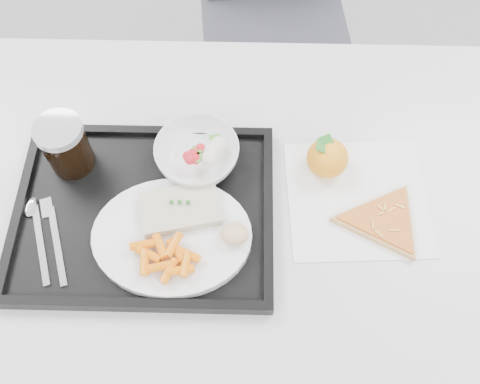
{
  "coord_description": "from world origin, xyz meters",
  "views": [
    {
      "loc": [
        0.04,
        -0.13,
        1.6
      ],
      "look_at": [
        0.03,
        0.32,
        0.77
      ],
      "focal_mm": 40.0,
      "sensor_mm": 36.0,
      "label": 1
    }
  ],
  "objects_px": {
    "cola_glass": "(65,145)",
    "dinner_plate": "(172,236)",
    "table": "(224,224)",
    "tangerine": "(327,158)",
    "chair": "(278,2)",
    "salad_bowl": "(197,154)",
    "pizza_slice": "(384,221)",
    "tray": "(145,213)"
  },
  "relations": [
    {
      "from": "dinner_plate",
      "to": "tray",
      "type": "bearing_deg",
      "value": 137.25
    },
    {
      "from": "chair",
      "to": "salad_bowl",
      "type": "xyz_separation_m",
      "value": [
        -0.17,
        -0.67,
        0.25
      ]
    },
    {
      "from": "tangerine",
      "to": "salad_bowl",
      "type": "bearing_deg",
      "value": 179.88
    },
    {
      "from": "tangerine",
      "to": "pizza_slice",
      "type": "bearing_deg",
      "value": -49.51
    },
    {
      "from": "tray",
      "to": "dinner_plate",
      "type": "xyz_separation_m",
      "value": [
        0.05,
        -0.05,
        0.02
      ]
    },
    {
      "from": "chair",
      "to": "pizza_slice",
      "type": "distance_m",
      "value": 0.83
    },
    {
      "from": "salad_bowl",
      "to": "table",
      "type": "bearing_deg",
      "value": -61.05
    },
    {
      "from": "chair",
      "to": "dinner_plate",
      "type": "bearing_deg",
      "value": -103.79
    },
    {
      "from": "table",
      "to": "tangerine",
      "type": "height_order",
      "value": "tangerine"
    },
    {
      "from": "chair",
      "to": "pizza_slice",
      "type": "xyz_separation_m",
      "value": [
        0.16,
        -0.79,
        0.22
      ]
    },
    {
      "from": "chair",
      "to": "cola_glass",
      "type": "distance_m",
      "value": 0.84
    },
    {
      "from": "cola_glass",
      "to": "tangerine",
      "type": "distance_m",
      "value": 0.46
    },
    {
      "from": "salad_bowl",
      "to": "tangerine",
      "type": "relative_size",
      "value": 1.98
    },
    {
      "from": "table",
      "to": "salad_bowl",
      "type": "height_order",
      "value": "salad_bowl"
    },
    {
      "from": "tray",
      "to": "tangerine",
      "type": "relative_size",
      "value": 5.87
    },
    {
      "from": "table",
      "to": "chair",
      "type": "xyz_separation_m",
      "value": [
        0.12,
        0.76,
        -0.15
      ]
    },
    {
      "from": "table",
      "to": "dinner_plate",
      "type": "height_order",
      "value": "dinner_plate"
    },
    {
      "from": "tray",
      "to": "pizza_slice",
      "type": "xyz_separation_m",
      "value": [
        0.42,
        -0.01,
        0.0
      ]
    },
    {
      "from": "table",
      "to": "tangerine",
      "type": "bearing_deg",
      "value": 25.26
    },
    {
      "from": "cola_glass",
      "to": "tangerine",
      "type": "xyz_separation_m",
      "value": [
        0.46,
        0.01,
        -0.04
      ]
    },
    {
      "from": "dinner_plate",
      "to": "cola_glass",
      "type": "distance_m",
      "value": 0.25
    },
    {
      "from": "salad_bowl",
      "to": "tangerine",
      "type": "height_order",
      "value": "tangerine"
    },
    {
      "from": "chair",
      "to": "dinner_plate",
      "type": "relative_size",
      "value": 3.44
    },
    {
      "from": "dinner_plate",
      "to": "salad_bowl",
      "type": "xyz_separation_m",
      "value": [
        0.03,
        0.16,
        0.01
      ]
    },
    {
      "from": "table",
      "to": "tangerine",
      "type": "xyz_separation_m",
      "value": [
        0.19,
        0.09,
        0.1
      ]
    },
    {
      "from": "chair",
      "to": "dinner_plate",
      "type": "height_order",
      "value": "chair"
    },
    {
      "from": "chair",
      "to": "tangerine",
      "type": "distance_m",
      "value": 0.72
    },
    {
      "from": "tangerine",
      "to": "dinner_plate",
      "type": "bearing_deg",
      "value": -150.02
    },
    {
      "from": "tangerine",
      "to": "pizza_slice",
      "type": "xyz_separation_m",
      "value": [
        0.1,
        -0.11,
        -0.02
      ]
    },
    {
      "from": "dinner_plate",
      "to": "salad_bowl",
      "type": "bearing_deg",
      "value": 77.7
    },
    {
      "from": "dinner_plate",
      "to": "cola_glass",
      "type": "bearing_deg",
      "value": 142.57
    },
    {
      "from": "salad_bowl",
      "to": "cola_glass",
      "type": "bearing_deg",
      "value": -178.37
    },
    {
      "from": "table",
      "to": "pizza_slice",
      "type": "distance_m",
      "value": 0.29
    },
    {
      "from": "chair",
      "to": "tray",
      "type": "relative_size",
      "value": 2.07
    },
    {
      "from": "dinner_plate",
      "to": "salad_bowl",
      "type": "distance_m",
      "value": 0.16
    },
    {
      "from": "cola_glass",
      "to": "salad_bowl",
      "type": "bearing_deg",
      "value": 1.63
    },
    {
      "from": "dinner_plate",
      "to": "pizza_slice",
      "type": "bearing_deg",
      "value": 6.85
    },
    {
      "from": "dinner_plate",
      "to": "salad_bowl",
      "type": "relative_size",
      "value": 1.78
    },
    {
      "from": "cola_glass",
      "to": "tangerine",
      "type": "bearing_deg",
      "value": 0.74
    },
    {
      "from": "salad_bowl",
      "to": "cola_glass",
      "type": "relative_size",
      "value": 1.41
    },
    {
      "from": "tangerine",
      "to": "table",
      "type": "bearing_deg",
      "value": -154.74
    },
    {
      "from": "cola_glass",
      "to": "dinner_plate",
      "type": "bearing_deg",
      "value": -37.43
    }
  ]
}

